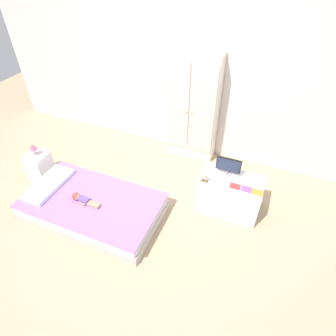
# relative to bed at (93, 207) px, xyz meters

# --- Properties ---
(ground_plane) EXTENTS (10.00, 10.00, 0.02)m
(ground_plane) POSITION_rel_bed_xyz_m (0.50, 0.32, -0.13)
(ground_plane) COLOR tan
(back_wall) EXTENTS (6.40, 0.05, 2.70)m
(back_wall) POSITION_rel_bed_xyz_m (0.50, 1.89, 1.23)
(back_wall) COLOR silver
(back_wall) RESTS_ON ground_plane
(bed) EXTENTS (1.73, 0.97, 0.25)m
(bed) POSITION_rel_bed_xyz_m (0.00, 0.00, 0.00)
(bed) COLOR beige
(bed) RESTS_ON ground_plane
(pillow) EXTENTS (0.32, 0.70, 0.06)m
(pillow) POSITION_rel_bed_xyz_m (-0.66, -0.00, 0.15)
(pillow) COLOR silver
(pillow) RESTS_ON bed
(doll) EXTENTS (0.39, 0.14, 0.10)m
(doll) POSITION_rel_bed_xyz_m (-0.10, -0.06, 0.16)
(doll) COLOR #6B4CB2
(doll) RESTS_ON bed
(nightstand) EXTENTS (0.29, 0.29, 0.42)m
(nightstand) POSITION_rel_bed_xyz_m (-1.11, 0.31, 0.09)
(nightstand) COLOR white
(nightstand) RESTS_ON ground_plane
(table_lamp) EXTENTS (0.11, 0.11, 0.18)m
(table_lamp) POSITION_rel_bed_xyz_m (-1.11, 0.31, 0.42)
(table_lamp) COLOR #B7B2AD
(table_lamp) RESTS_ON nightstand
(wardrobe) EXTENTS (0.77, 0.29, 1.65)m
(wardrobe) POSITION_rel_bed_xyz_m (0.72, 1.72, 0.71)
(wardrobe) COLOR white
(wardrobe) RESTS_ON ground_plane
(tv_stand) EXTENTS (0.78, 0.47, 0.49)m
(tv_stand) POSITION_rel_bed_xyz_m (1.57, 0.77, 0.12)
(tv_stand) COLOR silver
(tv_stand) RESTS_ON ground_plane
(tv_monitor) EXTENTS (0.31, 0.10, 0.25)m
(tv_monitor) POSITION_rel_bed_xyz_m (1.49, 0.85, 0.51)
(tv_monitor) COLOR #99999E
(tv_monitor) RESTS_ON tv_stand
(rocking_horse_toy) EXTENTS (0.10, 0.04, 0.12)m
(rocking_horse_toy) POSITION_rel_bed_xyz_m (1.27, 0.62, 0.42)
(rocking_horse_toy) COLOR #8E6642
(rocking_horse_toy) RESTS_ON tv_stand
(book_red) EXTENTS (0.12, 0.09, 0.01)m
(book_red) POSITION_rel_bed_xyz_m (1.63, 0.67, 0.37)
(book_red) COLOR #CC3838
(book_red) RESTS_ON tv_stand
(book_purple) EXTENTS (0.12, 0.09, 0.02)m
(book_purple) POSITION_rel_bed_xyz_m (1.77, 0.67, 0.37)
(book_purple) COLOR #8E51B2
(book_purple) RESTS_ON tv_stand
(book_orange) EXTENTS (0.13, 0.10, 0.01)m
(book_orange) POSITION_rel_bed_xyz_m (1.90, 0.67, 0.37)
(book_orange) COLOR orange
(book_orange) RESTS_ON tv_stand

